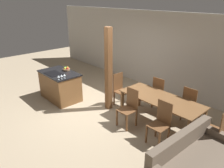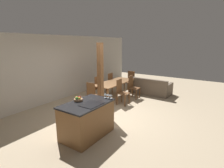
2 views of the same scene
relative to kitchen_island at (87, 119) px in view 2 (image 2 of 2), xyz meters
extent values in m
plane|color=tan|center=(1.33, 0.31, -0.46)|extent=(16.00, 16.00, 0.00)
cube|color=beige|center=(1.33, 3.08, 0.89)|extent=(11.20, 0.08, 2.70)
cube|color=brown|center=(0.00, 0.00, -0.02)|extent=(1.32, 0.81, 0.87)
cube|color=black|center=(0.00, 0.00, 0.43)|extent=(1.36, 0.85, 0.04)
cube|color=black|center=(0.00, -0.18, 0.46)|extent=(0.56, 0.40, 0.01)
cylinder|color=#99704C|center=(0.00, 0.28, 0.49)|extent=(0.23, 0.23, 0.05)
sphere|color=red|center=(0.05, 0.29, 0.53)|extent=(0.08, 0.08, 0.08)
sphere|color=gold|center=(-0.01, 0.33, 0.53)|extent=(0.07, 0.07, 0.07)
sphere|color=#3D8E38|center=(-0.05, 0.28, 0.53)|extent=(0.08, 0.08, 0.08)
sphere|color=yellow|center=(-0.01, 0.23, 0.53)|extent=(0.07, 0.07, 0.07)
cylinder|color=silver|center=(0.60, -0.34, 0.46)|extent=(0.06, 0.06, 0.00)
cylinder|color=silver|center=(0.60, -0.34, 0.50)|extent=(0.01, 0.01, 0.07)
cone|color=silver|center=(0.60, -0.34, 0.56)|extent=(0.08, 0.08, 0.06)
cylinder|color=silver|center=(0.60, -0.25, 0.46)|extent=(0.06, 0.06, 0.00)
cylinder|color=silver|center=(0.60, -0.25, 0.50)|extent=(0.01, 0.01, 0.07)
cone|color=silver|center=(0.60, -0.25, 0.56)|extent=(0.08, 0.08, 0.06)
cylinder|color=silver|center=(0.60, -0.16, 0.46)|extent=(0.06, 0.06, 0.00)
cylinder|color=silver|center=(0.60, -0.16, 0.50)|extent=(0.01, 0.01, 0.07)
cone|color=silver|center=(0.60, -0.16, 0.56)|extent=(0.08, 0.08, 0.06)
cube|color=brown|center=(3.08, 1.15, 0.26)|extent=(2.17, 0.87, 0.03)
cube|color=brown|center=(2.06, 0.78, -0.10)|extent=(0.07, 0.07, 0.70)
cube|color=brown|center=(4.10, 0.78, -0.10)|extent=(0.07, 0.07, 0.70)
cube|color=brown|center=(2.06, 1.52, -0.10)|extent=(0.07, 0.07, 0.70)
cube|color=brown|center=(4.10, 1.52, -0.10)|extent=(0.07, 0.07, 0.70)
cube|color=brown|center=(2.60, 0.41, 0.00)|extent=(0.40, 0.40, 0.02)
cube|color=brown|center=(2.60, 0.60, 0.28)|extent=(0.38, 0.02, 0.53)
cube|color=brown|center=(2.42, 0.24, -0.23)|extent=(0.04, 0.04, 0.45)
cube|color=brown|center=(2.77, 0.24, -0.23)|extent=(0.04, 0.04, 0.45)
cube|color=brown|center=(2.42, 0.59, -0.23)|extent=(0.04, 0.04, 0.45)
cube|color=brown|center=(2.77, 0.59, -0.23)|extent=(0.04, 0.04, 0.45)
cube|color=brown|center=(3.57, 0.41, 0.00)|extent=(0.40, 0.40, 0.02)
cube|color=brown|center=(3.57, 0.60, 0.28)|extent=(0.38, 0.02, 0.53)
cube|color=brown|center=(3.39, 0.24, -0.23)|extent=(0.04, 0.04, 0.45)
cube|color=brown|center=(3.75, 0.24, -0.23)|extent=(0.04, 0.04, 0.45)
cube|color=brown|center=(3.39, 0.59, -0.23)|extent=(0.04, 0.04, 0.45)
cube|color=brown|center=(3.75, 0.59, -0.23)|extent=(0.04, 0.04, 0.45)
cube|color=brown|center=(2.60, 1.88, 0.00)|extent=(0.40, 0.40, 0.02)
cube|color=brown|center=(2.60, 1.69, 0.28)|extent=(0.38, 0.02, 0.53)
cube|color=brown|center=(2.77, 2.06, -0.23)|extent=(0.04, 0.04, 0.45)
cube|color=brown|center=(2.42, 2.06, -0.23)|extent=(0.04, 0.04, 0.45)
cube|color=brown|center=(2.77, 1.70, -0.23)|extent=(0.04, 0.04, 0.45)
cube|color=brown|center=(2.42, 1.70, -0.23)|extent=(0.04, 0.04, 0.45)
cube|color=brown|center=(3.57, 1.88, 0.00)|extent=(0.40, 0.40, 0.02)
cube|color=brown|center=(3.57, 1.69, 0.28)|extent=(0.38, 0.02, 0.53)
cube|color=brown|center=(3.75, 2.06, -0.23)|extent=(0.04, 0.04, 0.45)
cube|color=brown|center=(3.39, 2.06, -0.23)|extent=(0.04, 0.04, 0.45)
cube|color=brown|center=(3.75, 1.70, -0.23)|extent=(0.04, 0.04, 0.45)
cube|color=brown|center=(3.39, 1.70, -0.23)|extent=(0.04, 0.04, 0.45)
cube|color=brown|center=(1.70, 1.15, 0.00)|extent=(0.40, 0.40, 0.02)
cube|color=brown|center=(1.51, 1.15, 0.28)|extent=(0.02, 0.38, 0.53)
cube|color=brown|center=(1.88, 0.97, -0.23)|extent=(0.04, 0.04, 0.45)
cube|color=brown|center=(1.88, 1.32, -0.23)|extent=(0.04, 0.04, 0.45)
cube|color=brown|center=(1.52, 0.97, -0.23)|extent=(0.04, 0.04, 0.45)
cube|color=brown|center=(1.52, 1.32, -0.23)|extent=(0.04, 0.04, 0.45)
cube|color=brown|center=(4.47, 1.15, 0.00)|extent=(0.40, 0.40, 0.02)
cube|color=brown|center=(4.66, 1.15, 0.28)|extent=(0.02, 0.38, 0.53)
cube|color=brown|center=(4.29, 1.32, -0.23)|extent=(0.04, 0.04, 0.45)
cube|color=brown|center=(4.29, 0.97, -0.23)|extent=(0.04, 0.04, 0.45)
cube|color=brown|center=(4.65, 1.32, -0.23)|extent=(0.04, 0.04, 0.45)
cube|color=brown|center=(4.65, 0.97, -0.23)|extent=(0.04, 0.04, 0.45)
cube|color=brown|center=(4.69, 0.12, -0.24)|extent=(0.99, 1.94, 0.44)
cube|color=brown|center=(4.30, 0.13, 0.15)|extent=(0.22, 1.91, 0.34)
cube|color=brown|center=(4.66, -0.76, -0.17)|extent=(0.94, 0.17, 0.58)
cube|color=brown|center=(4.72, 1.00, -0.17)|extent=(0.94, 0.17, 0.58)
cube|color=brown|center=(1.55, 0.73, 0.74)|extent=(0.16, 0.16, 2.40)
camera|label=1|loc=(5.95, -3.15, 2.69)|focal=35.00mm
camera|label=2|loc=(-3.13, -2.85, 1.93)|focal=28.00mm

